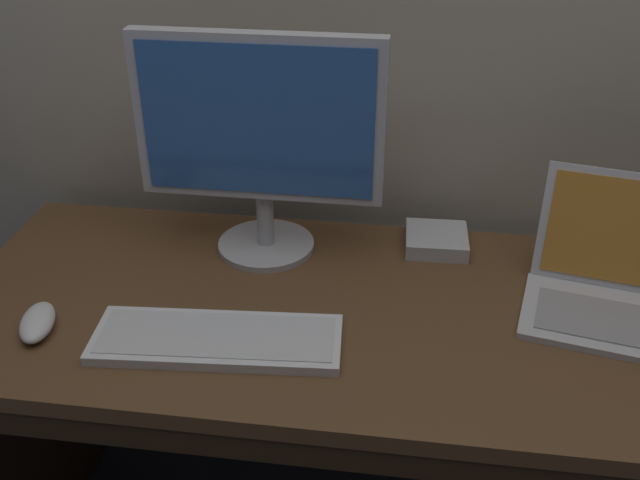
% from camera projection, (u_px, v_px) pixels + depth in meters
% --- Properties ---
extents(desk, '(1.58, 0.64, 0.76)m').
position_uv_depth(desk, '(366.00, 400.00, 1.46)').
color(desk, brown).
rests_on(desk, ground).
extents(laptop_silver, '(0.37, 0.32, 0.23)m').
position_uv_depth(laptop_silver, '(619.00, 287.00, 1.33)').
color(laptop_silver, silver).
rests_on(laptop_silver, desk).
extents(external_monitor, '(0.48, 0.20, 0.46)m').
position_uv_depth(external_monitor, '(259.00, 133.00, 1.40)').
color(external_monitor, '#B7B7BC').
rests_on(external_monitor, desk).
extents(wired_keyboard, '(0.44, 0.18, 0.02)m').
position_uv_depth(wired_keyboard, '(217.00, 339.00, 1.26)').
color(wired_keyboard, white).
rests_on(wired_keyboard, desk).
extents(computer_mouse, '(0.09, 0.13, 0.03)m').
position_uv_depth(computer_mouse, '(37.00, 322.00, 1.29)').
color(computer_mouse, white).
rests_on(computer_mouse, desk).
extents(external_drive_box, '(0.13, 0.13, 0.03)m').
position_uv_depth(external_drive_box, '(436.00, 240.00, 1.54)').
color(external_drive_box, silver).
rests_on(external_drive_box, desk).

